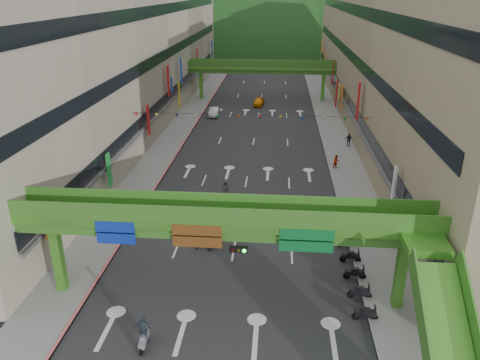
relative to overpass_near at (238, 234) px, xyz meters
The scene contains 22 objects.
road_slab 44.93m from the overpass_near, 91.20° to the left, with size 18.00×140.00×0.02m, color #28282B.
sidewalk_left 46.47m from the overpass_near, 104.97° to the left, with size 4.00×140.00×0.15m, color gray.
sidewalk_right 46.03m from the overpass_near, 77.29° to the left, with size 4.00×140.00×0.15m, color gray.
curb_left 46.02m from the overpass_near, 102.67° to the left, with size 0.20×140.00×0.18m, color #CC5959.
curb_right 45.65m from the overpass_near, 79.63° to the left, with size 0.20×140.00×0.18m, color gray.
building_row_left 49.02m from the overpass_near, 114.00° to the left, with size 12.80×95.00×19.00m.
building_row_right 48.30m from the overpass_near, 68.03° to the left, with size 12.80×95.00×19.00m.
overpass_near is the anchor object (origin of this frame).
overpass_far 59.63m from the overpass_near, 90.90° to the left, with size 28.00×2.20×7.10m.
hill_left 155.52m from the overpass_near, 95.88° to the left, with size 168.00×140.00×112.00m, color #1C4419.
hill_right 176.35m from the overpass_near, 82.15° to the left, with size 208.00×176.00×128.00m, color #1C4419.
bunting_string 24.65m from the overpass_near, 92.17° to the left, with size 26.00×0.36×0.47m.
scooter_rider_near 9.24m from the overpass_near, 117.66° to the left, with size 0.68×1.60×2.19m.
scooter_rider_mid 8.60m from the overpass_near, 111.34° to the left, with size 0.96×1.60×2.18m.
scooter_rider_left 7.76m from the overpass_near, 139.39° to the right, with size 1.09×1.60×2.17m.
scooter_rider_far 16.37m from the overpass_near, 99.37° to the left, with size 0.94×1.60×2.14m.
parked_scooter_row 10.26m from the overpass_near, 30.40° to the left, with size 1.60×11.55×1.08m.
car_silver 48.30m from the overpass_near, 99.49° to the left, with size 1.44×4.14×1.36m, color silver.
car_yellow 55.23m from the overpass_near, 91.25° to the left, with size 1.64×4.08×1.39m, color orange.
pedestrian_red 26.99m from the overpass_near, 70.55° to the left, with size 0.77×0.60×1.58m, color #B32B06.
pedestrian_dark 35.30m from the overpass_near, 71.24° to the left, with size 1.01×0.42×1.72m, color black.
pedestrian_blue 14.45m from the overpass_near, 35.26° to the left, with size 0.86×0.55×1.84m, color #324762.
Camera 1 is at (3.09, -19.34, 18.96)m, focal length 35.00 mm.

